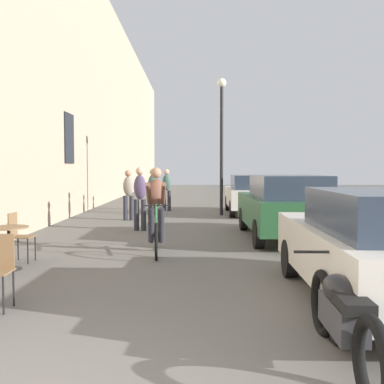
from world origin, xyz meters
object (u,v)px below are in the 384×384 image
(pedestrian_furthest, at_px, (168,187))
(street_lamp, at_px, (223,129))
(pedestrian_mid, at_px, (130,192))
(parked_car_nearest, at_px, (376,246))
(pedestrian_far, at_px, (154,189))
(parked_car_third, at_px, (252,194))
(cafe_table_mid, at_px, (10,239))
(cafe_chair_mid_toward_wall, at_px, (20,233))
(pedestrian_near, at_px, (141,195))
(cyclist_on_bicycle, at_px, (158,213))
(parked_car_second, at_px, (286,206))
(parked_motorcycle, at_px, (345,317))

(pedestrian_furthest, xyz_separation_m, street_lamp, (2.08, -1.78, 2.17))
(pedestrian_mid, height_order, parked_car_nearest, pedestrian_mid)
(pedestrian_far, bearing_deg, parked_car_third, 2.40)
(cafe_table_mid, height_order, pedestrian_mid, pedestrian_mid)
(pedestrian_furthest, xyz_separation_m, parked_car_third, (3.19, -1.40, -0.19))
(parked_car_nearest, bearing_deg, pedestrian_furthest, 104.52)
(cafe_chair_mid_toward_wall, relative_size, pedestrian_furthest, 0.54)
(pedestrian_near, xyz_separation_m, pedestrian_far, (-0.03, 4.28, -0.03))
(parked_car_nearest, bearing_deg, pedestrian_far, 108.47)
(pedestrian_furthest, bearing_deg, cyclist_on_bicycle, -88.09)
(cafe_chair_mid_toward_wall, distance_m, parked_car_nearest, 5.96)
(cafe_chair_mid_toward_wall, relative_size, street_lamp, 0.18)
(cafe_chair_mid_toward_wall, xyz_separation_m, parked_car_third, (5.30, 8.58, 0.23))
(cafe_chair_mid_toward_wall, bearing_deg, pedestrian_far, 78.70)
(pedestrian_near, xyz_separation_m, parked_car_nearest, (3.65, -6.74, -0.23))
(pedestrian_furthest, relative_size, street_lamp, 0.34)
(parked_car_third, bearing_deg, cafe_table_mid, -119.62)
(parked_car_second, xyz_separation_m, parked_car_third, (-0.04, 5.91, -0.04))
(pedestrian_far, distance_m, parked_car_third, 3.63)
(pedestrian_mid, relative_size, parked_car_second, 0.38)
(cafe_chair_mid_toward_wall, xyz_separation_m, pedestrian_far, (1.68, 8.43, 0.42))
(pedestrian_furthest, bearing_deg, street_lamp, -40.59)
(cafe_table_mid, bearing_deg, pedestrian_far, 79.92)
(cafe_table_mid, bearing_deg, parked_car_nearest, -20.47)
(pedestrian_mid, distance_m, parked_car_second, 5.82)
(cafe_chair_mid_toward_wall, relative_size, pedestrian_mid, 0.54)
(street_lamp, height_order, parked_car_nearest, street_lamp)
(cyclist_on_bicycle, distance_m, pedestrian_furthest, 9.11)
(cyclist_on_bicycle, bearing_deg, parked_car_nearest, -49.54)
(parked_motorcycle, bearing_deg, pedestrian_far, 102.26)
(parked_car_second, bearing_deg, street_lamp, 101.83)
(street_lamp, bearing_deg, parked_car_second, -78.17)
(pedestrian_mid, relative_size, parked_car_third, 0.40)
(cafe_chair_mid_toward_wall, relative_size, parked_car_second, 0.21)
(parked_car_nearest, bearing_deg, parked_car_second, 90.20)
(pedestrian_far, relative_size, parked_car_second, 0.39)
(pedestrian_mid, height_order, pedestrian_furthest, pedestrian_furthest)
(cafe_chair_mid_toward_wall, height_order, parked_motorcycle, cafe_chair_mid_toward_wall)
(parked_car_second, bearing_deg, pedestrian_near, 157.89)
(parked_car_second, bearing_deg, cafe_chair_mid_toward_wall, -153.49)
(pedestrian_far, height_order, parked_car_nearest, pedestrian_far)
(street_lamp, height_order, parked_motorcycle, street_lamp)
(street_lamp, bearing_deg, cafe_chair_mid_toward_wall, -117.08)
(pedestrian_furthest, height_order, parked_car_third, pedestrian_furthest)
(parked_car_nearest, bearing_deg, cafe_chair_mid_toward_wall, 154.20)
(cafe_chair_mid_toward_wall, relative_size, cyclist_on_bicycle, 0.51)
(cafe_table_mid, bearing_deg, parked_car_second, 31.94)
(pedestrian_near, xyz_separation_m, pedestrian_furthest, (0.40, 5.83, -0.04))
(cafe_chair_mid_toward_wall, bearing_deg, cyclist_on_bicycle, 19.75)
(cyclist_on_bicycle, height_order, pedestrian_mid, cyclist_on_bicycle)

